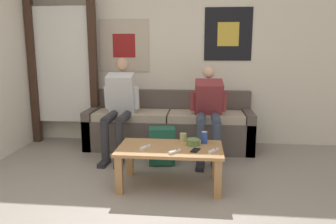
{
  "coord_description": "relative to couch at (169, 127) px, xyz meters",
  "views": [
    {
      "loc": [
        0.62,
        -2.23,
        1.37
      ],
      "look_at": [
        0.26,
        1.36,
        0.67
      ],
      "focal_mm": 35.0,
      "sensor_mm": 36.0,
      "label": 1
    }
  ],
  "objects": [
    {
      "name": "game_controller_near_right",
      "position": [
        -0.1,
        -1.37,
        0.13
      ],
      "size": [
        0.09,
        0.14,
        0.03
      ],
      "color": "white",
      "rests_on": "coffee_table"
    },
    {
      "name": "cell_phone",
      "position": [
        0.39,
        -1.39,
        0.12
      ],
      "size": [
        0.1,
        0.15,
        0.01
      ],
      "color": "black",
      "rests_on": "coffee_table"
    },
    {
      "name": "pillar_candle",
      "position": [
        0.25,
        -1.07,
        0.16
      ],
      "size": [
        0.07,
        0.07,
        0.1
      ],
      "color": "tan",
      "rests_on": "coffee_table"
    },
    {
      "name": "couch",
      "position": [
        0.0,
        0.0,
        0.0
      ],
      "size": [
        2.27,
        0.67,
        0.78
      ],
      "color": "#564C47",
      "rests_on": "ground_plane"
    },
    {
      "name": "wall_back",
      "position": [
        -0.19,
        0.34,
        0.99
      ],
      "size": [
        10.0,
        0.07,
        2.55
      ],
      "color": "silver",
      "rests_on": "ground_plane"
    },
    {
      "name": "coffee_table",
      "position": [
        0.14,
        -1.3,
        0.04
      ],
      "size": [
        1.04,
        0.59,
        0.4
      ],
      "color": "#B27F4C",
      "rests_on": "ground_plane"
    },
    {
      "name": "game_controller_far_center",
      "position": [
        0.2,
        -1.48,
        0.13
      ],
      "size": [
        0.12,
        0.13,
        0.03
      ],
      "color": "white",
      "rests_on": "coffee_table"
    },
    {
      "name": "door_frame",
      "position": [
        -1.54,
        0.12,
        0.91
      ],
      "size": [
        1.0,
        0.1,
        2.15
      ],
      "color": "#382319",
      "rests_on": "ground_plane"
    },
    {
      "name": "drink_can_blue",
      "position": [
        0.48,
        -1.13,
        0.18
      ],
      "size": [
        0.07,
        0.07,
        0.12
      ],
      "color": "#28479E",
      "rests_on": "coffee_table"
    },
    {
      "name": "person_seated_adult",
      "position": [
        -0.61,
        -0.35,
        0.39
      ],
      "size": [
        0.47,
        0.9,
        1.25
      ],
      "color": "#2D2D33",
      "rests_on": "ground_plane"
    },
    {
      "name": "ceramic_bowl",
      "position": [
        0.36,
        -1.21,
        0.15
      ],
      "size": [
        0.14,
        0.14,
        0.07
      ],
      "color": "#607F47",
      "rests_on": "coffee_table"
    },
    {
      "name": "backpack",
      "position": [
        -0.02,
        -0.69,
        -0.08
      ],
      "size": [
        0.33,
        0.27,
        0.44
      ],
      "color": "#1E5642",
      "rests_on": "ground_plane"
    },
    {
      "name": "person_seated_teen",
      "position": [
        0.53,
        -0.35,
        0.34
      ],
      "size": [
        0.47,
        0.92,
        1.15
      ],
      "color": "#384256",
      "rests_on": "ground_plane"
    },
    {
      "name": "game_controller_near_left",
      "position": [
        0.56,
        -1.41,
        0.13
      ],
      "size": [
        0.11,
        0.14,
        0.03
      ],
      "color": "white",
      "rests_on": "coffee_table"
    }
  ]
}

